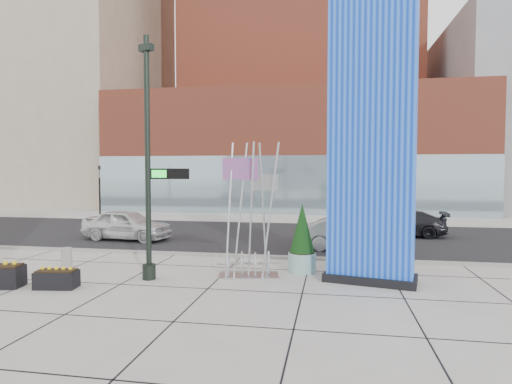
% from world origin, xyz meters
% --- Properties ---
extents(ground, '(160.00, 160.00, 0.00)m').
position_xyz_m(ground, '(0.00, 0.00, 0.00)').
color(ground, '#9E9991').
rests_on(ground, ground).
extents(street_asphalt, '(80.00, 12.00, 0.02)m').
position_xyz_m(street_asphalt, '(0.00, 10.00, 0.01)').
color(street_asphalt, black).
rests_on(street_asphalt, ground).
extents(curb_edge, '(80.00, 0.30, 0.12)m').
position_xyz_m(curb_edge, '(0.00, 4.00, 0.06)').
color(curb_edge, gray).
rests_on(curb_edge, ground).
extents(tower_podium, '(34.00, 10.00, 11.00)m').
position_xyz_m(tower_podium, '(1.00, 27.00, 5.50)').
color(tower_podium, '#AF4B32').
rests_on(tower_podium, ground).
extents(tower_glass_front, '(34.00, 0.60, 5.00)m').
position_xyz_m(tower_glass_front, '(1.00, 22.20, 2.50)').
color(tower_glass_front, '#8CA5B2').
rests_on(tower_glass_front, ground).
extents(building_beige_left, '(18.00, 20.00, 34.00)m').
position_xyz_m(building_beige_left, '(-26.00, 34.00, 17.00)').
color(building_beige_left, gray).
rests_on(building_beige_left, ground).
extents(blue_pylon, '(3.22, 1.95, 10.00)m').
position_xyz_m(blue_pylon, '(6.17, 0.79, 4.83)').
color(blue_pylon, '#0D38CA').
rests_on(blue_pylon, ground).
extents(lamp_post, '(0.57, 0.46, 8.32)m').
position_xyz_m(lamp_post, '(-1.35, -0.18, 3.41)').
color(lamp_post, black).
rests_on(lamp_post, ground).
extents(public_art_sculpture, '(2.26, 1.43, 4.78)m').
position_xyz_m(public_art_sculpture, '(1.99, 0.81, 1.25)').
color(public_art_sculpture, silver).
rests_on(public_art_sculpture, ground).
extents(concrete_bollard, '(0.40, 0.40, 0.78)m').
position_xyz_m(concrete_bollard, '(-5.22, 0.87, 0.39)').
color(concrete_bollard, gray).
rests_on(concrete_bollard, ground).
extents(overhead_street_sign, '(1.82, 0.38, 3.85)m').
position_xyz_m(overhead_street_sign, '(-2.19, 3.28, 3.30)').
color(overhead_street_sign, black).
rests_on(overhead_street_sign, ground).
extents(round_planter_east, '(0.97, 0.97, 2.43)m').
position_xyz_m(round_planter_east, '(6.39, 2.87, 1.15)').
color(round_planter_east, '#8DBEB4').
rests_on(round_planter_east, ground).
extents(round_planter_mid, '(0.90, 0.90, 2.25)m').
position_xyz_m(round_planter_mid, '(5.20, 3.60, 1.06)').
color(round_planter_mid, '#8DBEB4').
rests_on(round_planter_mid, ground).
extents(round_planter_west, '(1.02, 1.02, 2.56)m').
position_xyz_m(round_planter_west, '(3.80, 1.80, 1.21)').
color(round_planter_west, '#8DBEB4').
rests_on(round_planter_west, ground).
extents(box_planter_south, '(1.35, 0.81, 0.70)m').
position_xyz_m(box_planter_south, '(-3.80, -1.76, 0.32)').
color(box_planter_south, black).
rests_on(box_planter_south, ground).
extents(car_white_west, '(5.00, 2.45, 1.64)m').
position_xyz_m(car_white_west, '(-6.00, 7.37, 0.82)').
color(car_white_west, silver).
rests_on(car_white_west, ground).
extents(car_silver_mid, '(4.75, 1.88, 1.54)m').
position_xyz_m(car_silver_mid, '(5.79, 6.45, 0.77)').
color(car_silver_mid, '#A9ACB1').
rests_on(car_silver_mid, ground).
extents(car_dark_east, '(5.15, 2.48, 1.45)m').
position_xyz_m(car_dark_east, '(8.75, 11.36, 0.72)').
color(car_dark_east, black).
rests_on(car_dark_east, ground).
extents(traffic_signal, '(0.15, 0.18, 4.10)m').
position_xyz_m(traffic_signal, '(-12.00, 15.00, 2.30)').
color(traffic_signal, black).
rests_on(traffic_signal, ground).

